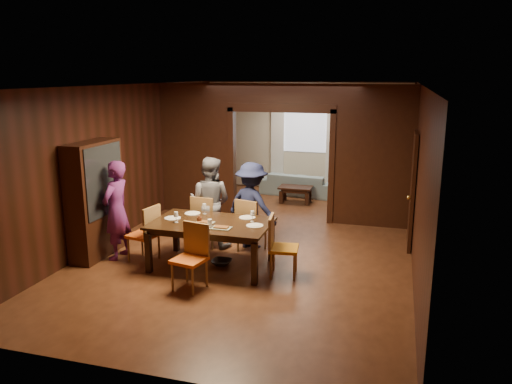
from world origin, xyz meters
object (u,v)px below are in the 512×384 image
(coffee_table, at_px, (295,195))
(person_purple, at_px, (116,210))
(hutch, at_px, (95,200))
(chair_far_r, at_px, (252,224))
(person_navy, at_px, (252,206))
(person_grey, at_px, (210,202))
(chair_near, at_px, (189,258))
(chair_left, at_px, (143,233))
(chair_right, at_px, (284,246))
(chair_far_l, at_px, (207,221))
(dining_table, at_px, (212,244))
(sofa, at_px, (299,184))

(coffee_table, bearing_deg, person_purple, -115.53)
(coffee_table, distance_m, hutch, 5.27)
(chair_far_r, height_order, hutch, hutch)
(person_navy, distance_m, hutch, 2.72)
(person_purple, xyz_separation_m, person_grey, (1.30, 1.03, -0.02))
(person_navy, bearing_deg, chair_near, 100.10)
(coffee_table, height_order, chair_near, chair_near)
(chair_left, relative_size, chair_near, 1.00)
(chair_near, bearing_deg, person_grey, 113.53)
(chair_right, xyz_separation_m, chair_near, (-1.22, -0.86, 0.00))
(chair_left, relative_size, chair_right, 1.00)
(person_purple, bearing_deg, hutch, -90.13)
(person_navy, distance_m, chair_near, 2.05)
(person_purple, relative_size, chair_far_l, 1.75)
(chair_far_l, bearing_deg, chair_right, 153.48)
(person_navy, distance_m, dining_table, 1.21)
(person_navy, xyz_separation_m, coffee_table, (0.12, 3.40, -0.59))
(chair_far_l, bearing_deg, hutch, 33.71)
(person_purple, height_order, hutch, hutch)
(coffee_table, bearing_deg, chair_near, -95.11)
(chair_far_l, height_order, chair_near, same)
(chair_right, relative_size, chair_near, 1.00)
(chair_left, distance_m, chair_near, 1.47)
(chair_far_l, bearing_deg, chair_left, 55.76)
(person_grey, relative_size, chair_right, 1.71)
(person_navy, relative_size, coffee_table, 1.97)
(chair_left, bearing_deg, person_navy, 136.36)
(sofa, bearing_deg, chair_far_r, 97.60)
(person_navy, height_order, chair_near, person_navy)
(person_grey, bearing_deg, person_navy, -168.26)
(dining_table, bearing_deg, chair_right, -2.85)
(dining_table, distance_m, chair_near, 0.92)
(person_purple, height_order, dining_table, person_purple)
(person_navy, relative_size, chair_far_r, 1.62)
(sofa, bearing_deg, chair_left, 80.77)
(chair_near, bearing_deg, person_navy, 91.41)
(sofa, xyz_separation_m, chair_far_l, (-0.84, -4.39, 0.20))
(chair_right, xyz_separation_m, hutch, (-3.32, 0.01, 0.52))
(chair_right, bearing_deg, chair_near, 117.62)
(dining_table, xyz_separation_m, hutch, (-2.10, -0.05, 0.62))
(coffee_table, height_order, chair_far_l, chair_far_l)
(person_grey, height_order, person_navy, person_grey)
(person_grey, bearing_deg, chair_near, 104.55)
(person_grey, height_order, chair_left, person_grey)
(person_grey, relative_size, sofa, 0.85)
(chair_far_r, distance_m, hutch, 2.74)
(chair_far_r, bearing_deg, hutch, 34.99)
(chair_near, bearing_deg, hutch, 169.26)
(dining_table, xyz_separation_m, chair_left, (-1.20, -0.07, 0.10))
(person_purple, bearing_deg, sofa, 161.83)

